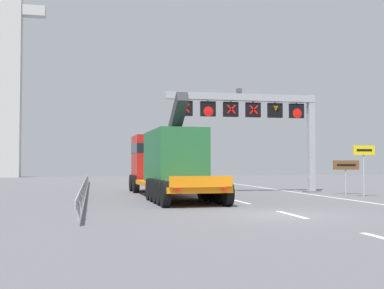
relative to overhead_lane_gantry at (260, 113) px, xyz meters
name	(u,v)px	position (x,y,z in m)	size (l,w,h in m)	color
ground	(279,215)	(-3.85, -12.87, -5.00)	(112.00, 112.00, 0.00)	#5B5B60
lane_markings	(191,189)	(-3.38, 5.05, -5.00)	(0.20, 50.44, 0.01)	silver
edge_line_right	(301,193)	(2.35, -0.87, -5.00)	(0.20, 63.00, 0.01)	silver
overhead_lane_gantry	(260,113)	(0.00, 0.00, 0.00)	(9.94, 0.90, 6.54)	#9EA0A5
heavy_haul_truck_orange	(165,161)	(-6.27, -1.69, -3.01)	(3.43, 14.13, 5.30)	orange
exit_sign_yellow	(364,159)	(4.33, -4.82, -2.90)	(1.28, 0.15, 2.83)	#9EA0A5
tourist_info_sign_brown	(346,168)	(4.37, -2.79, -3.45)	(1.67, 0.15, 2.02)	#9EA0A5
guardrail_left	(85,183)	(-10.82, 2.90, -4.44)	(0.13, 35.53, 0.76)	#999EA3
bridge_pylon_distant	(11,39)	(-21.38, 40.41, 13.83)	(9.00, 2.00, 36.87)	#B7B7B2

